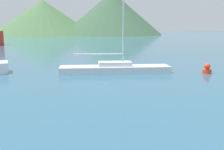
% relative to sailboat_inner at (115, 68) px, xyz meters
% --- Properties ---
extents(sailboat_inner, '(8.14, 4.15, 7.09)m').
position_rel_sailboat_inner_xyz_m(sailboat_inner, '(0.00, 0.00, 0.00)').
color(sailboat_inner, silver).
rests_on(sailboat_inner, ground_plane).
extents(buoy_marker, '(0.63, 0.63, 0.73)m').
position_rel_sailboat_inner_xyz_m(buoy_marker, '(5.86, -3.11, -0.03)').
color(buoy_marker, red).
rests_on(buoy_marker, ground_plane).
extents(hill_east, '(33.95, 33.95, 11.40)m').
position_rel_sailboat_inner_xyz_m(hill_east, '(9.07, 77.33, 5.37)').
color(hill_east, '#476B42').
rests_on(hill_east, ground_plane).
extents(hill_far_east, '(33.63, 33.63, 14.21)m').
position_rel_sailboat_inner_xyz_m(hill_far_east, '(30.35, 69.17, 6.77)').
color(hill_far_east, '#38563D').
rests_on(hill_far_east, ground_plane).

